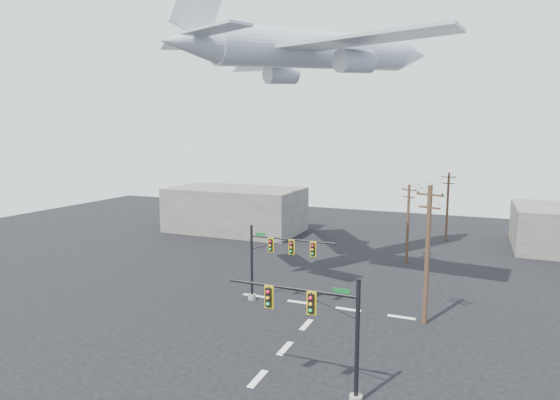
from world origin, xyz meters
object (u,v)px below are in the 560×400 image
at_px(utility_pole_a, 427,253).
at_px(airliner, 318,51).
at_px(signal_mast_far, 272,260).
at_px(utility_pole_b, 408,222).
at_px(signal_mast_near, 326,332).
at_px(utility_pole_c, 447,205).

height_order(utility_pole_a, airliner, airliner).
bearing_deg(utility_pole_a, signal_mast_far, -156.13).
xyz_separation_m(utility_pole_b, airliner, (-7.28, -8.16, 16.33)).
bearing_deg(signal_mast_far, airliner, 82.62).
height_order(signal_mast_near, utility_pole_a, utility_pole_a).
xyz_separation_m(utility_pole_c, airliner, (-10.45, -20.69, 16.11)).
height_order(signal_mast_far, airliner, airliner).
bearing_deg(signal_mast_near, airliner, 109.77).
bearing_deg(signal_mast_far, signal_mast_near, -55.10).
xyz_separation_m(signal_mast_near, utility_pole_b, (0.33, 27.50, 0.80)).
bearing_deg(signal_mast_near, signal_mast_far, 124.90).
bearing_deg(utility_pole_a, signal_mast_near, -85.03).
height_order(utility_pole_c, airliner, airliner).
relative_size(utility_pole_a, utility_pole_b, 1.20).
height_order(signal_mast_far, utility_pole_a, utility_pole_a).
bearing_deg(airliner, utility_pole_b, -9.68).
height_order(signal_mast_far, utility_pole_c, utility_pole_c).
bearing_deg(utility_pole_c, airliner, -114.04).
distance_m(signal_mast_near, airliner, 26.75).
relative_size(signal_mast_near, signal_mast_far, 1.00).
xyz_separation_m(signal_mast_near, utility_pole_a, (3.69, 11.72, 1.65)).
height_order(signal_mast_near, utility_pole_c, utility_pole_c).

